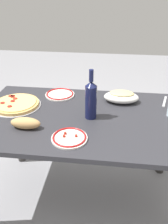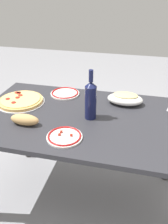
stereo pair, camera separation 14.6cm
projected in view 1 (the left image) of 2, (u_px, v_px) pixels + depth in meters
name	position (u px, v px, depth m)	size (l,w,h in m)	color
ground_plane	(84.00, 195.00, 1.82)	(8.00, 8.00, 0.00)	gray
dining_table	(84.00, 132.00, 1.53)	(1.35, 0.80, 0.71)	#2D2D33
pepperoni_pizza	(16.00, 104.00, 1.59)	(0.33, 0.33, 0.03)	#B7B7BC
baked_pasta_dish	(121.00, 96.00, 1.63)	(0.24, 0.15, 0.08)	white
wine_bottle	(91.00, 99.00, 1.40)	(0.07, 0.07, 0.31)	#141942
side_plate_near	(69.00, 138.00, 1.26)	(0.19, 0.19, 0.02)	white
side_plate_far	(60.00, 94.00, 1.74)	(0.21, 0.21, 0.02)	white
bread_loaf	(26.00, 123.00, 1.34)	(0.17, 0.07, 0.07)	tan
fork_left	(165.00, 101.00, 1.65)	(0.17, 0.02, 0.01)	#B7B7BC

